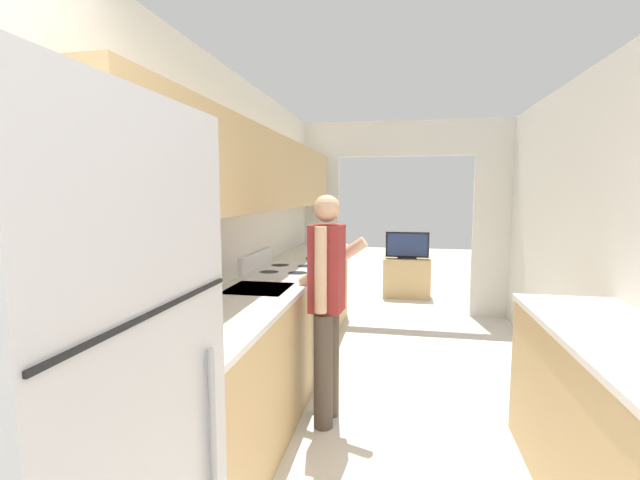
{
  "coord_description": "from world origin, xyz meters",
  "views": [
    {
      "loc": [
        -0.04,
        -0.4,
        1.58
      ],
      "look_at": [
        -0.78,
        3.51,
        1.14
      ],
      "focal_mm": 24.0,
      "sensor_mm": 36.0,
      "label": 1
    }
  ],
  "objects_px": {
    "tv_cabinet": "(406,277)",
    "person": "(327,303)",
    "refrigerator": "(40,453)",
    "range_oven": "(289,319)",
    "television": "(407,246)",
    "knife": "(312,257)"
  },
  "relations": [
    {
      "from": "refrigerator",
      "to": "range_oven",
      "type": "relative_size",
      "value": 1.71
    },
    {
      "from": "range_oven",
      "to": "knife",
      "type": "xyz_separation_m",
      "value": [
        0.08,
        0.64,
        0.46
      ]
    },
    {
      "from": "range_oven",
      "to": "tv_cabinet",
      "type": "distance_m",
      "value": 3.18
    },
    {
      "from": "tv_cabinet",
      "to": "person",
      "type": "bearing_deg",
      "value": -98.82
    },
    {
      "from": "tv_cabinet",
      "to": "television",
      "type": "height_order",
      "value": "television"
    },
    {
      "from": "range_oven",
      "to": "tv_cabinet",
      "type": "xyz_separation_m",
      "value": [
        1.06,
        3.0,
        -0.17
      ]
    },
    {
      "from": "television",
      "to": "refrigerator",
      "type": "bearing_deg",
      "value": -100.26
    },
    {
      "from": "television",
      "to": "knife",
      "type": "relative_size",
      "value": 1.95
    },
    {
      "from": "person",
      "to": "knife",
      "type": "height_order",
      "value": "person"
    },
    {
      "from": "tv_cabinet",
      "to": "knife",
      "type": "bearing_deg",
      "value": -112.59
    },
    {
      "from": "refrigerator",
      "to": "person",
      "type": "bearing_deg",
      "value": 77.15
    },
    {
      "from": "knife",
      "to": "television",
      "type": "bearing_deg",
      "value": 99.96
    },
    {
      "from": "refrigerator",
      "to": "television",
      "type": "bearing_deg",
      "value": 79.74
    },
    {
      "from": "range_oven",
      "to": "knife",
      "type": "distance_m",
      "value": 0.79
    },
    {
      "from": "range_oven",
      "to": "person",
      "type": "height_order",
      "value": "person"
    },
    {
      "from": "refrigerator",
      "to": "person",
      "type": "distance_m",
      "value": 1.95
    },
    {
      "from": "person",
      "to": "knife",
      "type": "relative_size",
      "value": 4.78
    },
    {
      "from": "range_oven",
      "to": "person",
      "type": "distance_m",
      "value": 0.98
    },
    {
      "from": "tv_cabinet",
      "to": "knife",
      "type": "distance_m",
      "value": 2.63
    },
    {
      "from": "refrigerator",
      "to": "television",
      "type": "distance_m",
      "value": 5.72
    },
    {
      "from": "person",
      "to": "knife",
      "type": "xyz_separation_m",
      "value": [
        -0.4,
        1.41,
        0.09
      ]
    },
    {
      "from": "refrigerator",
      "to": "range_oven",
      "type": "bearing_deg",
      "value": 90.94
    }
  ]
}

